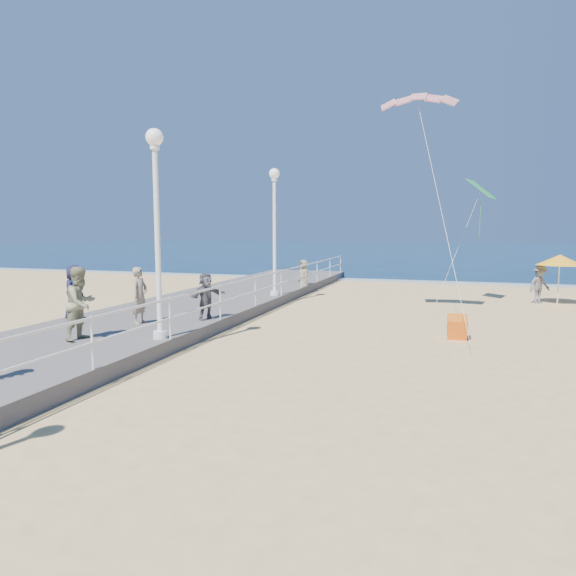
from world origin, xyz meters
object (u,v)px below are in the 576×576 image
(beach_walker_a, at_px, (539,284))
(beach_walker_c, at_px, (304,276))
(box_kite, at_px, (457,329))
(spectator_6, at_px, (140,295))
(lamp_post_mid, at_px, (157,212))
(spectator_1, at_px, (81,303))
(spectator_4, at_px, (74,293))
(beach_umbrella, at_px, (560,260))
(lamp_post_far, at_px, (274,218))
(spectator_5, at_px, (206,296))

(beach_walker_a, xyz_separation_m, beach_walker_c, (-10.74, 0.34, 0.01))
(box_kite, bearing_deg, spectator_6, -167.12)
(lamp_post_mid, xyz_separation_m, spectator_1, (-1.84, -0.73, -2.32))
(spectator_4, height_order, spectator_6, spectator_4)
(spectator_6, xyz_separation_m, beach_umbrella, (13.22, 11.16, 0.66))
(lamp_post_mid, distance_m, beach_walker_c, 13.58)
(spectator_4, relative_size, box_kite, 2.89)
(lamp_post_far, bearing_deg, box_kite, -33.13)
(spectator_1, distance_m, beach_walker_a, 18.63)
(spectator_1, distance_m, spectator_4, 3.09)
(beach_umbrella, bearing_deg, spectator_4, -143.88)
(lamp_post_far, bearing_deg, beach_umbrella, 18.33)
(spectator_6, xyz_separation_m, box_kite, (9.07, 2.53, -0.95))
(spectator_5, relative_size, beach_walker_a, 0.90)
(lamp_post_far, xyz_separation_m, spectator_6, (-1.70, -7.35, -2.41))
(beach_walker_c, distance_m, beach_umbrella, 11.52)
(spectator_6, relative_size, beach_walker_a, 1.03)
(spectator_1, height_order, spectator_6, spectator_1)
(spectator_4, height_order, box_kite, spectator_4)
(lamp_post_far, relative_size, spectator_1, 2.83)
(spectator_4, bearing_deg, lamp_post_far, -36.12)
(box_kite, bearing_deg, beach_walker_a, 65.88)
(lamp_post_far, xyz_separation_m, beach_walker_a, (10.81, 3.95, -2.84))
(spectator_5, relative_size, beach_walker_c, 0.88)
(spectator_1, relative_size, beach_walker_a, 1.14)
(lamp_post_far, relative_size, beach_umbrella, 2.49)
(spectator_1, relative_size, beach_umbrella, 0.88)
(spectator_4, distance_m, beach_walker_c, 12.44)
(spectator_1, xyz_separation_m, beach_walker_a, (12.64, 13.67, -0.52))
(spectator_4, xyz_separation_m, beach_umbrella, (15.48, 11.29, 0.64))
(lamp_post_mid, xyz_separation_m, beach_walker_c, (0.06, 13.28, -2.82))
(beach_walker_c, bearing_deg, lamp_post_mid, -42.19)
(beach_walker_a, relative_size, box_kite, 2.75)
(lamp_post_mid, xyz_separation_m, spectator_5, (-0.14, 2.90, -2.52))
(lamp_post_mid, bearing_deg, spectator_5, 92.77)
(spectator_4, xyz_separation_m, spectator_5, (3.82, 1.38, -0.12))
(lamp_post_far, distance_m, spectator_4, 8.79)
(lamp_post_far, relative_size, box_kite, 8.87)
(lamp_post_mid, height_order, spectator_1, lamp_post_mid)
(beach_umbrella, bearing_deg, box_kite, -115.66)
(spectator_4, relative_size, beach_walker_c, 1.03)
(spectator_5, distance_m, beach_umbrella, 15.33)
(beach_walker_c, bearing_deg, spectator_6, -50.53)
(spectator_4, bearing_deg, beach_umbrella, -62.11)
(beach_umbrella, bearing_deg, lamp_post_far, -161.67)
(lamp_post_mid, height_order, spectator_4, lamp_post_mid)
(lamp_post_mid, bearing_deg, spectator_4, 158.94)
(spectator_4, bearing_deg, spectator_1, -144.93)
(lamp_post_far, height_order, beach_umbrella, lamp_post_far)
(lamp_post_far, bearing_deg, spectator_5, -91.32)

